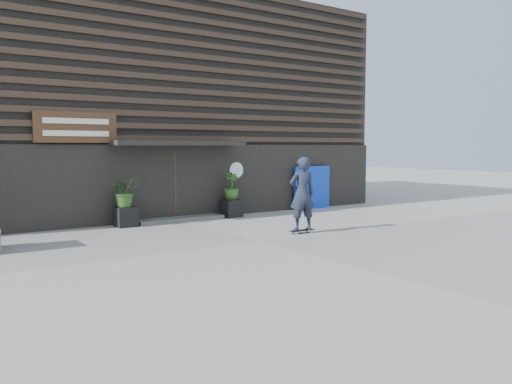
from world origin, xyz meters
TOP-DOWN VIEW (x-y plane):
  - ground at (0.00, 0.00)m, footprint 80.00×80.00m
  - entrance_step at (0.00, 4.60)m, footprint 3.00×0.80m
  - planter_pot_left at (-1.90, 4.40)m, footprint 0.60×0.60m
  - bamboo_left at (-1.90, 4.40)m, footprint 0.86×0.75m
  - planter_pot_right at (1.90, 4.40)m, footprint 0.60×0.60m
  - bamboo_right at (1.90, 4.40)m, footprint 0.54×0.54m
  - blue_tarp at (5.82, 4.70)m, footprint 1.78×0.19m
  - building at (-0.00, 9.96)m, footprint 18.00×11.00m
  - skateboarder at (1.74, 0.38)m, footprint 0.85×0.66m

SIDE VIEW (x-z plane):
  - ground at x=0.00m, z-range 0.00..0.00m
  - entrance_step at x=0.00m, z-range 0.00..0.12m
  - planter_pot_left at x=-1.90m, z-range 0.00..0.60m
  - planter_pot_right at x=1.90m, z-range 0.00..0.60m
  - blue_tarp at x=5.82m, z-range 0.00..1.67m
  - bamboo_left at x=-1.90m, z-range 0.60..1.56m
  - bamboo_right at x=1.90m, z-range 0.60..1.56m
  - skateboarder at x=1.74m, z-range 0.04..2.19m
  - building at x=0.00m, z-range -0.01..7.99m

